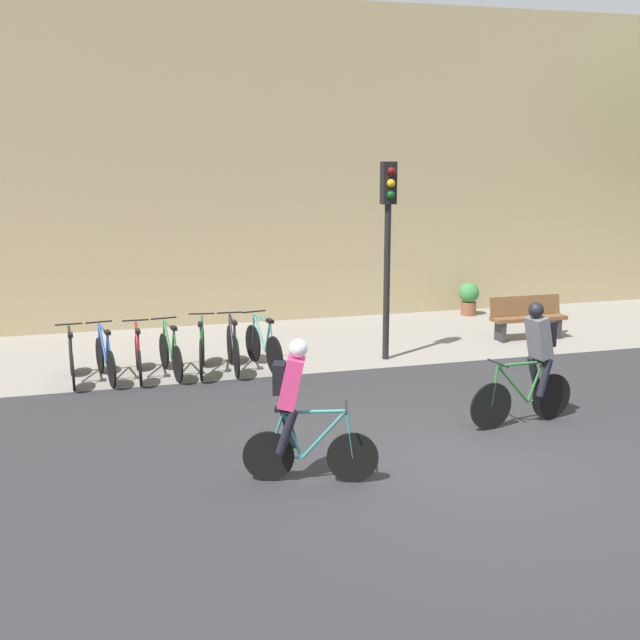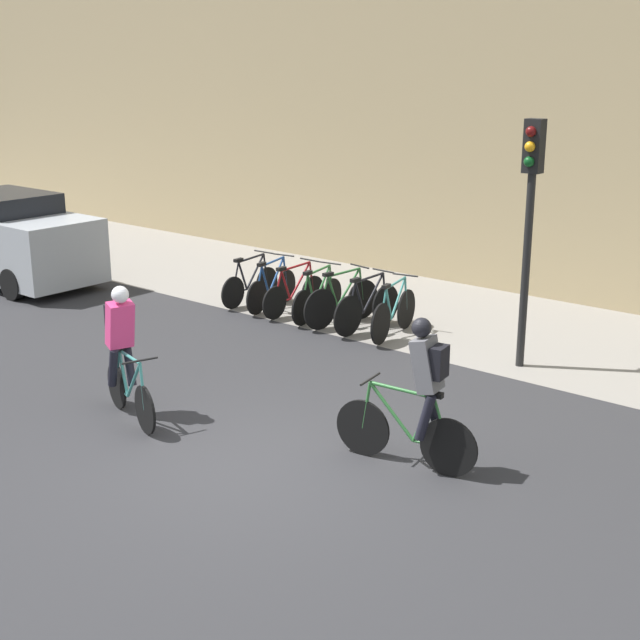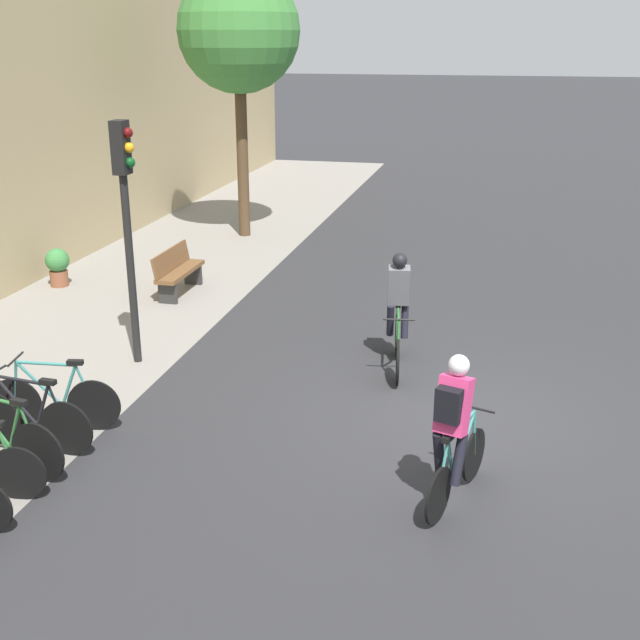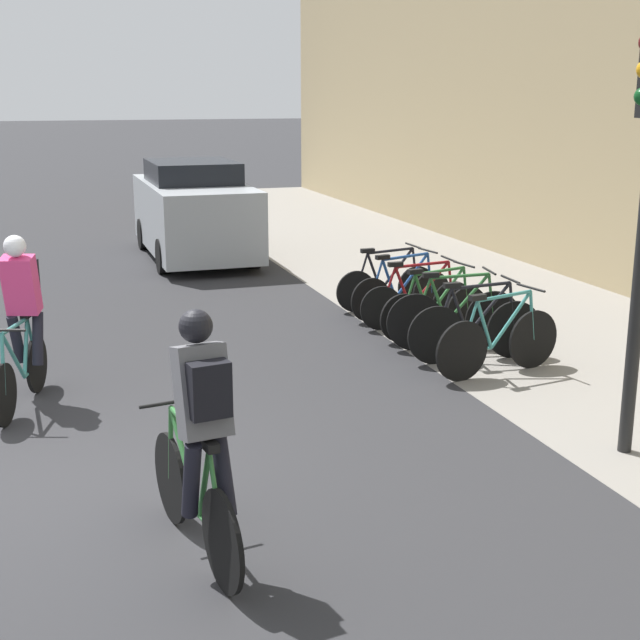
# 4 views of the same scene
# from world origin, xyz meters

# --- Properties ---
(ground) EXTENTS (200.00, 200.00, 0.00)m
(ground) POSITION_xyz_m (0.00, 0.00, 0.00)
(ground) COLOR #2B2B2D
(kerb_strip) EXTENTS (44.00, 4.50, 0.01)m
(kerb_strip) POSITION_xyz_m (0.00, 6.75, 0.00)
(kerb_strip) COLOR gray
(kerb_strip) RESTS_ON ground
(building_facade) EXTENTS (44.00, 0.60, 7.08)m
(building_facade) POSITION_xyz_m (0.00, 9.30, 3.54)
(building_facade) COLOR tan
(building_facade) RESTS_ON ground
(cyclist_pink) EXTENTS (1.55, 0.63, 1.75)m
(cyclist_pink) POSITION_xyz_m (-2.27, 0.04, 0.95)
(cyclist_pink) COLOR black
(cyclist_pink) RESTS_ON ground
(cyclist_grey) EXTENTS (1.74, 0.53, 1.78)m
(cyclist_grey) POSITION_xyz_m (1.52, 1.15, 0.95)
(cyclist_grey) COLOR black
(cyclist_grey) RESTS_ON ground
(parked_bike_0) EXTENTS (0.46, 1.60, 0.94)m
(parked_bike_0) POSITION_xyz_m (-4.92, 5.11, 0.38)
(parked_bike_0) COLOR black
(parked_bike_0) RESTS_ON ground
(parked_bike_1) EXTENTS (0.46, 1.63, 0.95)m
(parked_bike_1) POSITION_xyz_m (-4.36, 5.11, 0.39)
(parked_bike_1) COLOR black
(parked_bike_1) RESTS_ON ground
(parked_bike_2) EXTENTS (0.46, 1.66, 0.94)m
(parked_bike_2) POSITION_xyz_m (-3.81, 5.11, 0.38)
(parked_bike_2) COLOR black
(parked_bike_2) RESTS_ON ground
(parked_bike_3) EXTENTS (0.46, 1.63, 0.95)m
(parked_bike_3) POSITION_xyz_m (-3.26, 5.11, 0.39)
(parked_bike_3) COLOR black
(parked_bike_3) RESTS_ON ground
(parked_bike_4) EXTENTS (0.46, 1.71, 0.99)m
(parked_bike_4) POSITION_xyz_m (-2.71, 5.11, 0.42)
(parked_bike_4) COLOR black
(parked_bike_4) RESTS_ON ground
(parked_bike_5) EXTENTS (0.46, 1.70, 0.99)m
(parked_bike_5) POSITION_xyz_m (-2.15, 5.11, 0.41)
(parked_bike_5) COLOR black
(parked_bike_5) RESTS_ON ground
(parked_bike_6) EXTENTS (0.48, 1.69, 0.98)m
(parked_bike_6) POSITION_xyz_m (-1.60, 5.11, 0.41)
(parked_bike_6) COLOR black
(parked_bike_6) RESTS_ON ground
(traffic_light_pole) EXTENTS (0.26, 0.30, 3.67)m
(traffic_light_pole) POSITION_xyz_m (0.75, 5.08, 2.54)
(traffic_light_pole) COLOR black
(traffic_light_pole) RESTS_ON ground
(parked_car) EXTENTS (4.30, 1.84, 1.85)m
(parked_car) POSITION_xyz_m (-9.96, 3.19, 0.90)
(parked_car) COLOR #9EA3A8
(parked_car) RESTS_ON ground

